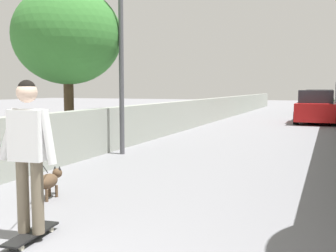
# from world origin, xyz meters

# --- Properties ---
(ground_plane) EXTENTS (80.00, 80.00, 0.00)m
(ground_plane) POSITION_xyz_m (14.00, 0.00, 0.00)
(ground_plane) COLOR gray
(wall_left) EXTENTS (48.00, 0.30, 1.14)m
(wall_left) POSITION_xyz_m (12.00, 2.95, 0.57)
(wall_left) COLOR #999E93
(wall_left) RESTS_ON ground
(tree_left_far) EXTENTS (2.71, 2.71, 4.17)m
(tree_left_far) POSITION_xyz_m (7.50, 3.79, 2.94)
(tree_left_far) COLOR #473523
(tree_left_far) RESTS_ON ground
(lamp_post) EXTENTS (0.36, 0.36, 4.78)m
(lamp_post) POSITION_xyz_m (7.74, 2.40, 3.22)
(lamp_post) COLOR #4C4C51
(lamp_post) RESTS_ON ground
(skateboard) EXTENTS (0.82, 0.29, 0.08)m
(skateboard) POSITION_xyz_m (2.25, 0.58, 0.07)
(skateboard) COLOR black
(skateboard) RESTS_ON ground
(person_skateboarder) EXTENTS (0.26, 0.72, 1.65)m
(person_skateboarder) POSITION_xyz_m (2.25, 0.58, 1.05)
(person_skateboarder) COLOR #726651
(person_skateboarder) RESTS_ON skateboard
(dog) EXTENTS (1.76, 1.02, 1.06)m
(dog) POSITION_xyz_m (3.69, 1.46, 0.27)
(dog) COLOR brown
(dog) RESTS_ON ground
(car_near) EXTENTS (3.89, 1.80, 1.54)m
(car_near) POSITION_xyz_m (19.13, -1.80, 0.71)
(car_near) COLOR #B71414
(car_near) RESTS_ON ground
(car_far) EXTENTS (4.32, 1.80, 1.54)m
(car_far) POSITION_xyz_m (25.58, -1.80, 0.72)
(car_far) COLOR #336B38
(car_far) RESTS_ON ground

